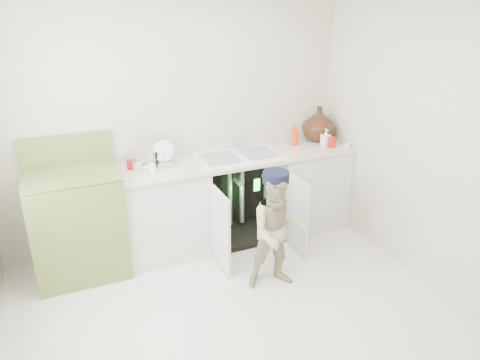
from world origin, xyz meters
TOP-DOWN VIEW (x-y plane):
  - ground at (0.00, 0.00)m, footprint 3.50×3.50m
  - room_shell at (0.00, 0.00)m, footprint 6.00×5.50m
  - counter_run at (0.60, 1.21)m, footprint 2.44×1.02m
  - avocado_stove at (-1.05, 1.18)m, footprint 0.80×0.65m
  - repair_worker at (0.51, 0.27)m, footprint 0.58×0.84m

SIDE VIEW (x-z plane):
  - ground at x=0.00m, z-range 0.00..0.00m
  - counter_run at x=0.60m, z-range -0.15..1.12m
  - avocado_stove at x=-1.05m, z-range -0.11..1.13m
  - repair_worker at x=0.51m, z-range 0.00..1.08m
  - room_shell at x=0.00m, z-range 0.62..1.88m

